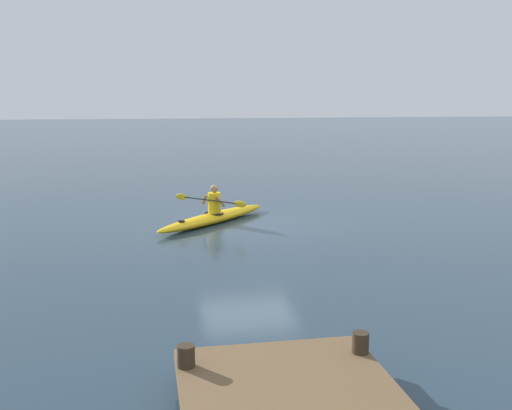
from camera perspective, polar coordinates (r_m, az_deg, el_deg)
name	(u,v)px	position (r m, az deg, el deg)	size (l,w,h in m)	color
ground_plane	(248,226)	(15.79, -0.80, -2.02)	(160.00, 160.00, 0.00)	#283D4C
kayak	(214,218)	(16.21, -4.04, -1.21)	(3.50, 3.47, 0.28)	#EAB214
kayaker	(214,201)	(16.13, -4.05, 0.40)	(1.73, 1.75, 0.76)	yellow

